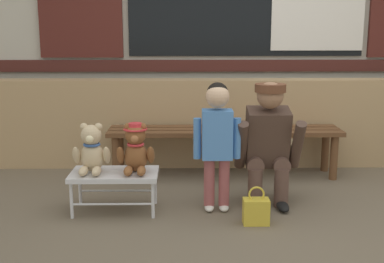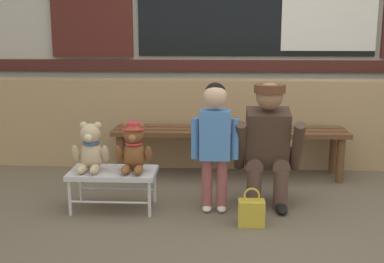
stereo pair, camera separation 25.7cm
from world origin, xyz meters
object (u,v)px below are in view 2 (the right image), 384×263
at_px(teddy_bear_with_hat, 134,148).
at_px(handbag_on_ground, 251,212).
at_px(wooden_bench_long, 229,136).
at_px(teddy_bear_plain, 91,149).
at_px(child_standing, 215,133).
at_px(adult_crouching, 269,144).
at_px(small_display_bench, 113,175).

distance_m(teddy_bear_with_hat, handbag_on_ground, 0.97).
bearing_deg(wooden_bench_long, teddy_bear_plain, -139.29).
xyz_separation_m(teddy_bear_plain, child_standing, (0.91, 0.00, 0.13)).
bearing_deg(child_standing, wooden_bench_long, 82.05).
bearing_deg(teddy_bear_with_hat, teddy_bear_plain, -179.87).
height_order(wooden_bench_long, teddy_bear_with_hat, teddy_bear_with_hat).
bearing_deg(teddy_bear_plain, adult_crouching, 6.51).
distance_m(teddy_bear_with_hat, child_standing, 0.61).
xyz_separation_m(small_display_bench, adult_crouching, (1.16, 0.15, 0.21)).
distance_m(wooden_bench_long, teddy_bear_plain, 1.37).
height_order(wooden_bench_long, handbag_on_ground, wooden_bench_long).
relative_size(child_standing, handbag_on_ground, 3.52).
height_order(teddy_bear_plain, teddy_bear_with_hat, same).
relative_size(small_display_bench, adult_crouching, 0.67).
xyz_separation_m(teddy_bear_with_hat, child_standing, (0.59, 0.00, 0.12)).
height_order(small_display_bench, adult_crouching, adult_crouching).
height_order(wooden_bench_long, adult_crouching, adult_crouching).
distance_m(teddy_bear_plain, teddy_bear_with_hat, 0.32).
xyz_separation_m(wooden_bench_long, child_standing, (-0.12, -0.89, 0.22)).
height_order(teddy_bear_plain, child_standing, child_standing).
bearing_deg(teddy_bear_plain, teddy_bear_with_hat, 0.13).
distance_m(small_display_bench, child_standing, 0.82).
distance_m(wooden_bench_long, child_standing, 0.93).
bearing_deg(wooden_bench_long, small_display_bench, -134.47).
bearing_deg(handbag_on_ground, wooden_bench_long, 96.50).
bearing_deg(teddy_bear_with_hat, small_display_bench, -179.23).
xyz_separation_m(child_standing, handbag_on_ground, (0.26, -0.27, -0.50)).
xyz_separation_m(teddy_bear_plain, teddy_bear_with_hat, (0.32, 0.00, 0.01)).
relative_size(small_display_bench, teddy_bear_with_hat, 1.76).
bearing_deg(small_display_bench, child_standing, 0.22).
distance_m(small_display_bench, adult_crouching, 1.19).
relative_size(adult_crouching, handbag_on_ground, 3.49).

